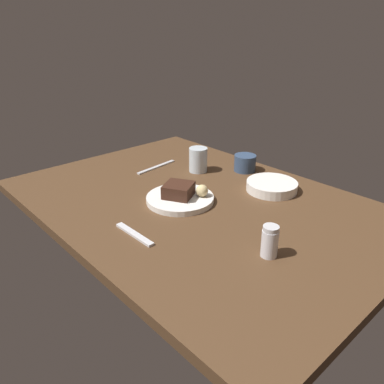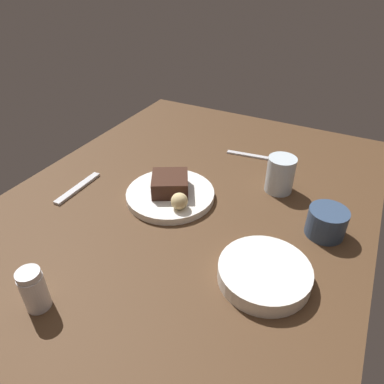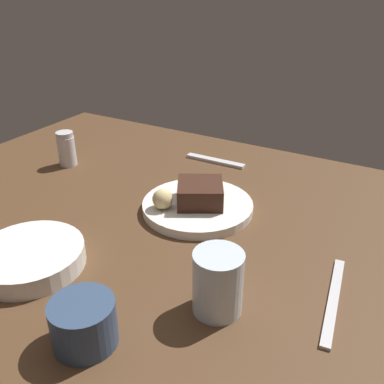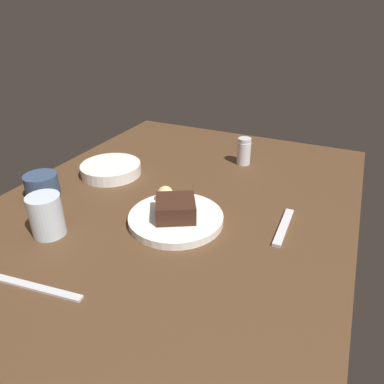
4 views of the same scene
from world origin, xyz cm
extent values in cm
cube|color=#4C331E|center=(0.00, 0.00, 1.50)|extent=(120.00, 84.00, 3.00)
cylinder|color=white|center=(3.29, 4.31, 3.88)|extent=(21.30, 21.30, 1.76)
cube|color=#381E14|center=(3.71, 4.52, 6.83)|extent=(11.55, 11.56, 4.12)
sphere|color=#DBC184|center=(-1.31, -0.83, 6.69)|extent=(3.85, 3.85, 3.85)
cylinder|color=silver|center=(-34.23, 8.19, 6.48)|extent=(4.12, 4.12, 6.96)
cylinder|color=silver|center=(-34.23, 8.19, 10.56)|extent=(3.92, 3.92, 1.20)
cylinder|color=silver|center=(18.69, -17.98, 7.54)|extent=(6.86, 6.86, 9.09)
cylinder|color=white|center=(-11.07, -23.88, 4.59)|extent=(16.93, 16.93, 3.18)
cylinder|color=#334766|center=(7.08, -31.33, 6.07)|extent=(8.15, 8.15, 6.14)
cube|color=silver|center=(-4.30, 26.90, 3.35)|extent=(15.02, 1.98, 0.70)
cube|color=silver|center=(32.27, -8.52, 3.25)|extent=(3.75, 19.03, 0.50)
camera|label=1|loc=(-79.50, 74.84, 55.72)|focal=35.74mm
camera|label=2|loc=(-56.21, -32.56, 53.32)|focal=33.00mm
camera|label=3|loc=(37.69, -58.33, 44.39)|focal=39.77mm
camera|label=4|loc=(62.28, 35.60, 46.72)|focal=32.96mm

